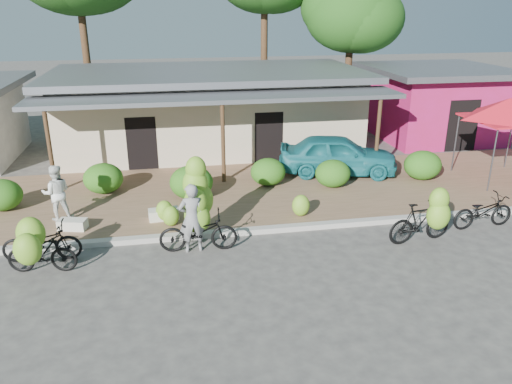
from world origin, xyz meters
TOP-DOWN VIEW (x-y plane):
  - ground at (0.00, 0.00)m, footprint 100.00×100.00m
  - sidewalk at (0.00, 5.00)m, footprint 60.00×6.00m
  - curb at (0.00, 2.00)m, footprint 60.00×0.25m
  - shop_main at (0.00, 10.93)m, footprint 13.00×8.50m
  - shop_pink at (10.50, 10.99)m, footprint 6.00×6.00m
  - tree_near_right at (7.31, 14.61)m, footprint 4.79×4.64m
  - hedge_0 at (-6.86, 4.74)m, footprint 1.22×1.09m
  - hedge_1 at (-4.00, 5.69)m, footprint 1.28×1.15m
  - hedge_2 at (-1.20, 4.69)m, footprint 1.37×1.24m
  - hedge_3 at (1.44, 5.47)m, footprint 1.20×1.08m
  - hedge_4 at (3.56, 4.90)m, footprint 1.20×1.08m
  - hedge_5 at (6.92, 5.07)m, footprint 1.32×1.18m
  - red_canopy at (9.60, 4.66)m, footprint 3.50×3.50m
  - bike_far_left at (-5.06, 1.29)m, footprint 1.90×1.28m
  - bike_left at (-4.96, 0.67)m, footprint 1.68×1.24m
  - bike_center at (-1.23, 1.50)m, footprint 2.03×1.28m
  - bike_right at (4.58, 0.55)m, footprint 1.91×1.29m
  - bike_far_right at (6.74, 1.22)m, footprint 1.90×0.77m
  - loose_banana_a at (-1.92, 2.67)m, footprint 0.47×0.40m
  - loose_banana_b at (-2.08, 3.06)m, footprint 0.48×0.41m
  - loose_banana_c at (1.84, 2.68)m, footprint 0.52×0.44m
  - sack_near at (-2.11, 3.17)m, footprint 0.88×0.48m
  - sack_far at (-4.59, 2.92)m, footprint 0.82×0.55m
  - vendor at (-1.39, 1.26)m, footprint 0.70×0.49m
  - bystander at (-5.06, 3.70)m, footprint 0.87×0.72m
  - teal_van at (4.17, 6.20)m, footprint 4.50×2.66m

SIDE VIEW (x-z plane):
  - ground at x=0.00m, z-range 0.00..0.00m
  - sidewalk at x=0.00m, z-range 0.00..0.12m
  - curb at x=0.00m, z-range 0.00..0.15m
  - sack_far at x=-4.59m, z-range 0.12..0.40m
  - sack_near at x=-2.11m, z-range 0.12..0.42m
  - loose_banana_a at x=-1.92m, z-range 0.12..0.71m
  - loose_banana_b at x=-2.08m, z-range 0.12..0.72m
  - loose_banana_c at x=1.84m, z-range 0.12..0.77m
  - bike_far_right at x=6.74m, z-range 0.00..0.98m
  - hedge_3 at x=1.44m, z-range 0.12..1.05m
  - hedge_4 at x=3.56m, z-range 0.12..1.05m
  - hedge_0 at x=-6.86m, z-range 0.12..1.07m
  - bike_left at x=-4.96m, z-range -0.06..1.25m
  - bike_far_left at x=-5.06m, z-range -0.12..1.32m
  - hedge_1 at x=-4.00m, z-range 0.12..1.12m
  - hedge_5 at x=6.92m, z-range 0.12..1.15m
  - hedge_2 at x=-1.20m, z-range 0.12..1.19m
  - bike_right at x=4.58m, z-range -0.16..1.58m
  - teal_van at x=4.17m, z-range 0.12..1.56m
  - bike_center at x=-1.23m, z-range -0.28..2.08m
  - vendor at x=-1.39m, z-range 0.00..1.83m
  - bystander at x=-5.06m, z-range 0.12..1.75m
  - shop_pink at x=10.50m, z-range 0.05..3.30m
  - shop_main at x=0.00m, z-range 0.05..3.40m
  - red_canopy at x=9.60m, z-range 1.18..4.04m
  - tree_near_right at x=7.31m, z-range 1.89..9.24m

